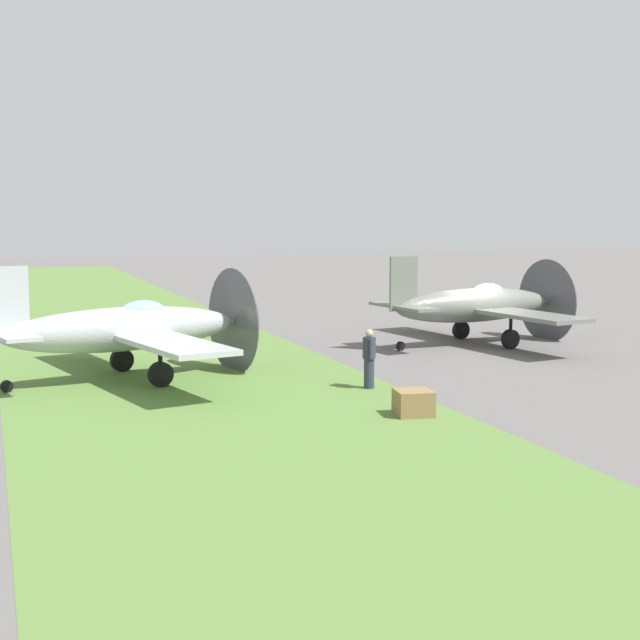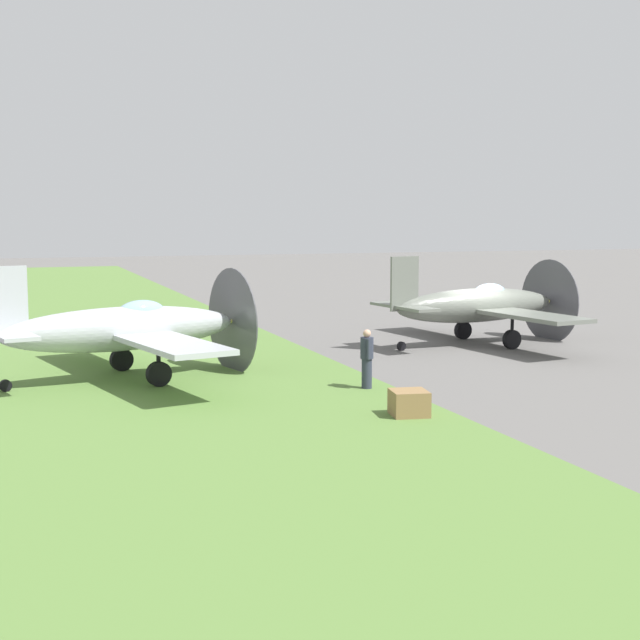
% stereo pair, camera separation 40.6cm
% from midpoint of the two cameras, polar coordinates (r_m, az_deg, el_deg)
% --- Properties ---
extents(ground_plane, '(160.00, 160.00, 0.00)m').
position_cam_midpoint_polar(ground_plane, '(35.69, 9.41, -1.57)').
color(ground_plane, '#605E5B').
extents(grass_verge, '(120.00, 11.00, 0.01)m').
position_cam_midpoint_polar(grass_verge, '(31.61, -9.86, -2.63)').
color(grass_verge, '#567A38').
rests_on(grass_verge, ground).
extents(airplane_lead, '(10.34, 8.21, 3.66)m').
position_cam_midpoint_polar(airplane_lead, '(35.85, 9.53, 0.93)').
color(airplane_lead, slate).
rests_on(airplane_lead, ground).
extents(airplane_wingman, '(10.59, 8.47, 3.75)m').
position_cam_midpoint_polar(airplane_wingman, '(28.33, -12.34, -0.56)').
color(airplane_wingman, '#B2B7BC').
rests_on(airplane_wingman, ground).
extents(ground_crew_chief, '(0.38, 0.57, 1.73)m').
position_cam_midpoint_polar(ground_crew_chief, '(44.19, 9.97, 1.17)').
color(ground_crew_chief, '#2D3342').
rests_on(ground_crew_chief, ground).
extents(ground_crew_mechanic, '(0.62, 0.38, 1.73)m').
position_cam_midpoint_polar(ground_crew_mechanic, '(26.46, 2.65, -2.35)').
color(ground_crew_mechanic, '#2D3342').
rests_on(ground_crew_mechanic, ground).
extents(fuel_drum, '(0.60, 0.60, 0.90)m').
position_cam_midpoint_polar(fuel_drum, '(37.88, -6.02, -0.36)').
color(fuel_drum, black).
rests_on(fuel_drum, ground).
extents(supply_crate, '(1.04, 1.04, 0.64)m').
position_cam_midpoint_polar(supply_crate, '(23.11, 5.37, -5.18)').
color(supply_crate, olive).
rests_on(supply_crate, ground).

